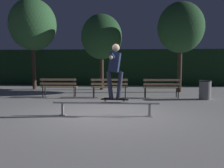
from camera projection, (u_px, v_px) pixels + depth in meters
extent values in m
plane|color=#ADAAA8|center=(106.00, 114.00, 6.89)|extent=(90.00, 90.00, 0.00)
cube|color=black|center=(119.00, 67.00, 16.55)|extent=(24.00, 1.20, 2.50)
cylinder|color=#9E9EA3|center=(105.00, 103.00, 6.61)|extent=(3.06, 0.06, 0.06)
cube|color=#9E9EA3|center=(63.00, 109.00, 6.72)|extent=(0.06, 0.06, 0.34)
cube|color=#9E9EA3|center=(63.00, 115.00, 6.73)|extent=(0.18, 0.18, 0.01)
cube|color=#9E9EA3|center=(149.00, 111.00, 6.54)|extent=(0.06, 0.06, 0.34)
cube|color=#9E9EA3|center=(149.00, 116.00, 6.56)|extent=(0.18, 0.18, 0.01)
cube|color=black|center=(115.00, 99.00, 6.58)|extent=(0.79, 0.27, 0.02)
cube|color=black|center=(115.00, 99.00, 6.58)|extent=(0.78, 0.25, 0.00)
cube|color=#9E9EA3|center=(124.00, 100.00, 6.54)|extent=(0.06, 0.17, 0.02)
cube|color=#9E9EA3|center=(106.00, 100.00, 6.63)|extent=(0.06, 0.17, 0.02)
cylinder|color=beige|center=(124.00, 102.00, 6.47)|extent=(0.05, 0.03, 0.05)
cylinder|color=beige|center=(124.00, 101.00, 6.63)|extent=(0.05, 0.03, 0.05)
cylinder|color=beige|center=(105.00, 101.00, 6.55)|extent=(0.05, 0.03, 0.05)
cylinder|color=beige|center=(106.00, 101.00, 6.71)|extent=(0.05, 0.03, 0.05)
cube|color=black|center=(121.00, 99.00, 6.55)|extent=(0.27, 0.12, 0.03)
cube|color=black|center=(108.00, 98.00, 6.61)|extent=(0.27, 0.12, 0.03)
cylinder|color=#282D42|center=(120.00, 85.00, 6.53)|extent=(0.21, 0.14, 0.79)
cylinder|color=#282D42|center=(110.00, 85.00, 6.57)|extent=(0.21, 0.14, 0.79)
cube|color=#1E284C|center=(115.00, 62.00, 6.49)|extent=(0.36, 0.39, 0.57)
cylinder|color=#1E284C|center=(113.00, 56.00, 6.11)|extent=(0.13, 0.61, 0.21)
cylinder|color=#1E284C|center=(117.00, 57.00, 6.85)|extent=(0.13, 0.61, 0.21)
sphere|color=beige|center=(111.00, 57.00, 5.83)|extent=(0.09, 0.09, 0.09)
sphere|color=beige|center=(118.00, 59.00, 7.13)|extent=(0.09, 0.09, 0.09)
sphere|color=beige|center=(116.00, 48.00, 6.45)|extent=(0.21, 0.21, 0.21)
cube|color=#282623|center=(75.00, 92.00, 10.60)|extent=(0.04, 0.04, 0.44)
cube|color=#282623|center=(74.00, 93.00, 10.28)|extent=(0.04, 0.04, 0.44)
cube|color=#282623|center=(74.00, 83.00, 10.20)|extent=(0.04, 0.04, 0.44)
cube|color=#282623|center=(45.00, 92.00, 10.64)|extent=(0.04, 0.04, 0.44)
cube|color=#282623|center=(43.00, 92.00, 10.32)|extent=(0.04, 0.04, 0.44)
cube|color=#282623|center=(42.00, 83.00, 10.24)|extent=(0.04, 0.04, 0.44)
cube|color=#A38460|center=(60.00, 87.00, 10.58)|extent=(1.60, 0.15, 0.04)
cube|color=#A38460|center=(59.00, 87.00, 10.44)|extent=(1.60, 0.15, 0.04)
cube|color=#A38460|center=(58.00, 87.00, 10.30)|extent=(1.60, 0.15, 0.04)
cube|color=#A38460|center=(58.00, 84.00, 10.21)|extent=(1.60, 0.10, 0.09)
cube|color=#A38460|center=(58.00, 80.00, 10.20)|extent=(1.60, 0.10, 0.09)
cube|color=#282623|center=(125.00, 92.00, 10.44)|extent=(0.04, 0.04, 0.44)
cube|color=#282623|center=(125.00, 93.00, 10.12)|extent=(0.04, 0.04, 0.44)
cube|color=#282623|center=(125.00, 83.00, 10.04)|extent=(0.04, 0.04, 0.44)
cube|color=#282623|center=(94.00, 92.00, 10.48)|extent=(0.04, 0.04, 0.44)
cube|color=#282623|center=(93.00, 93.00, 10.16)|extent=(0.04, 0.04, 0.44)
cube|color=#282623|center=(93.00, 83.00, 10.08)|extent=(0.04, 0.04, 0.44)
cube|color=#A38460|center=(110.00, 87.00, 10.42)|extent=(1.60, 0.15, 0.04)
cube|color=#A38460|center=(109.00, 87.00, 10.28)|extent=(1.60, 0.15, 0.04)
cube|color=#A38460|center=(109.00, 87.00, 10.14)|extent=(1.60, 0.15, 0.04)
cube|color=#A38460|center=(109.00, 84.00, 10.06)|extent=(1.60, 0.10, 0.09)
cube|color=#A38460|center=(109.00, 80.00, 10.04)|extent=(1.60, 0.10, 0.09)
cube|color=#282623|center=(176.00, 93.00, 10.28)|extent=(0.04, 0.04, 0.44)
cube|color=#282623|center=(178.00, 93.00, 9.96)|extent=(0.04, 0.04, 0.44)
cube|color=#282623|center=(179.00, 83.00, 9.88)|extent=(0.04, 0.04, 0.44)
cube|color=#282623|center=(145.00, 92.00, 10.32)|extent=(0.04, 0.04, 0.44)
cube|color=#282623|center=(145.00, 93.00, 10.00)|extent=(0.04, 0.04, 0.44)
cube|color=#282623|center=(146.00, 83.00, 9.93)|extent=(0.04, 0.04, 0.44)
cube|color=#A38460|center=(161.00, 87.00, 10.26)|extent=(1.60, 0.15, 0.04)
cube|color=#A38460|center=(161.00, 88.00, 10.12)|extent=(1.60, 0.15, 0.04)
cube|color=#A38460|center=(162.00, 88.00, 9.98)|extent=(1.60, 0.15, 0.04)
cube|color=#A38460|center=(162.00, 84.00, 9.90)|extent=(1.60, 0.10, 0.09)
cube|color=#A38460|center=(162.00, 80.00, 9.88)|extent=(1.60, 0.10, 0.09)
cylinder|color=#3D2D23|center=(180.00, 70.00, 12.20)|extent=(0.22, 0.22, 2.37)
ellipsoid|color=#234C28|center=(181.00, 28.00, 12.01)|extent=(2.39, 2.39, 2.63)
cylinder|color=#3D2D23|center=(34.00, 67.00, 13.64)|extent=(0.22, 0.22, 2.62)
ellipsoid|color=#2D5B33|center=(33.00, 25.00, 13.43)|extent=(2.70, 2.70, 2.97)
cylinder|color=#3D2D23|center=(102.00, 72.00, 13.40)|extent=(0.22, 0.22, 2.05)
ellipsoid|color=#234C28|center=(102.00, 37.00, 13.23)|extent=(2.33, 2.33, 2.56)
cylinder|color=slate|center=(205.00, 90.00, 9.71)|extent=(0.48, 0.48, 0.78)
torus|color=black|center=(205.00, 81.00, 9.68)|extent=(0.52, 0.52, 0.04)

